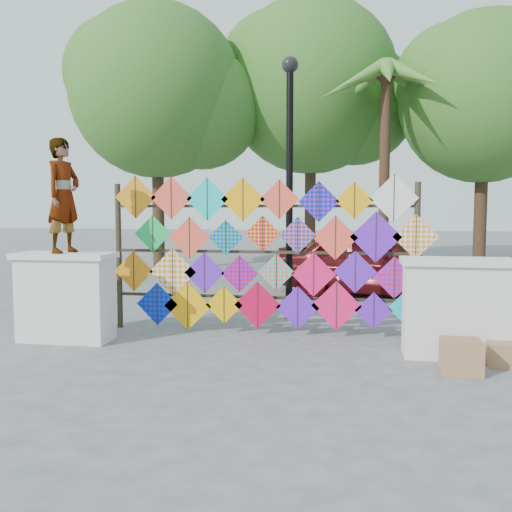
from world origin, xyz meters
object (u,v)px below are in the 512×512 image
Objects in this scene: kite_rack at (266,255)px; vendor_woman at (63,196)px; sedan at (376,263)px; lamppost at (290,163)px.

vendor_woman reaches higher than kite_rack.
kite_rack is at bearing -58.39° from vendor_woman.
kite_rack is at bearing 172.95° from sedan.
lamppost is (-1.59, -2.74, 1.97)m from sedan.
vendor_woman is (-2.77, -0.93, 0.89)m from kite_rack.
kite_rack is at bearing -99.60° from lamppost.
sedan is 3.72m from lamppost.
lamppost reaches higher than kite_rack.
sedan is at bearing 65.81° from kite_rack.
lamppost reaches higher than vendor_woman.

